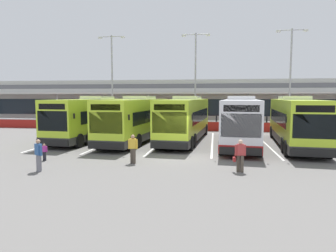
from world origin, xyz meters
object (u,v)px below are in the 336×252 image
(pedestrian_with_handbag, at_px, (240,155))
(pedestrian_near_bin, at_px, (39,154))
(lamp_post_west, at_px, (112,75))
(pedestrian_child, at_px, (44,151))
(lamp_post_centre, at_px, (195,75))
(coach_bus_rightmost, at_px, (295,122))
(lamp_post_east, at_px, (290,73))
(coach_bus_right_centre, at_px, (241,122))
(coach_bus_left_centre, at_px, (137,120))
(pedestrian_in_dark_coat, at_px, (133,148))
(coach_bus_centre, at_px, (185,120))
(coach_bus_leftmost, at_px, (93,119))

(pedestrian_with_handbag, height_order, pedestrian_near_bin, same)
(lamp_post_west, bearing_deg, pedestrian_child, -82.70)
(lamp_post_west, xyz_separation_m, lamp_post_centre, (10.00, 0.25, 0.00))
(coach_bus_rightmost, bearing_deg, lamp_post_east, 79.54)
(coach_bus_right_centre, xyz_separation_m, pedestrian_near_bin, (-10.66, -10.31, -0.91))
(lamp_post_west, height_order, lamp_post_east, same)
(pedestrian_with_handbag, relative_size, lamp_post_west, 0.15)
(coach_bus_left_centre, height_order, coach_bus_right_centre, same)
(coach_bus_rightmost, bearing_deg, lamp_post_centre, 125.41)
(coach_bus_left_centre, xyz_separation_m, pedestrian_near_bin, (-2.18, -10.94, -0.91))
(coach_bus_left_centre, height_order, pedestrian_near_bin, coach_bus_left_centre)
(coach_bus_left_centre, bearing_deg, pedestrian_with_handbag, -50.86)
(pedestrian_in_dark_coat, relative_size, lamp_post_west, 0.15)
(lamp_post_east, bearing_deg, coach_bus_centre, -137.63)
(coach_bus_left_centre, bearing_deg, coach_bus_right_centre, -4.20)
(pedestrian_with_handbag, height_order, lamp_post_west, lamp_post_west)
(pedestrian_near_bin, distance_m, lamp_post_east, 27.60)
(coach_bus_leftmost, xyz_separation_m, pedestrian_child, (0.79, -9.23, -1.24))
(coach_bus_rightmost, relative_size, lamp_post_west, 1.12)
(coach_bus_rightmost, height_order, lamp_post_west, lamp_post_west)
(coach_bus_left_centre, xyz_separation_m, pedestrian_with_handbag, (7.74, -9.51, -0.93))
(coach_bus_rightmost, height_order, pedestrian_near_bin, coach_bus_rightmost)
(pedestrian_with_handbag, relative_size, lamp_post_centre, 0.15)
(coach_bus_centre, height_order, coach_bus_rightmost, same)
(pedestrian_child, height_order, lamp_post_centre, lamp_post_centre)
(coach_bus_rightmost, relative_size, lamp_post_centre, 1.12)
(coach_bus_right_centre, bearing_deg, pedestrian_in_dark_coat, -129.78)
(pedestrian_near_bin, bearing_deg, lamp_post_west, 99.46)
(lamp_post_centre, bearing_deg, pedestrian_near_bin, -106.13)
(coach_bus_leftmost, xyz_separation_m, coach_bus_rightmost, (16.64, -1.34, 0.00))
(coach_bus_centre, height_order, coach_bus_right_centre, same)
(coach_bus_centre, relative_size, lamp_post_east, 1.12)
(coach_bus_centre, bearing_deg, lamp_post_centre, 89.14)
(coach_bus_centre, relative_size, pedestrian_in_dark_coat, 7.60)
(pedestrian_with_handbag, distance_m, lamp_post_east, 21.67)
(coach_bus_centre, height_order, lamp_post_centre, lamp_post_centre)
(coach_bus_leftmost, relative_size, pedestrian_with_handbag, 7.60)
(pedestrian_with_handbag, bearing_deg, lamp_post_centre, 99.76)
(coach_bus_leftmost, distance_m, pedestrian_near_bin, 11.86)
(pedestrian_child, relative_size, pedestrian_near_bin, 0.62)
(coach_bus_rightmost, height_order, pedestrian_in_dark_coat, coach_bus_rightmost)
(pedestrian_child, bearing_deg, coach_bus_rightmost, 26.45)
(coach_bus_left_centre, height_order, pedestrian_with_handbag, coach_bus_left_centre)
(coach_bus_rightmost, height_order, lamp_post_centre, lamp_post_centre)
(coach_bus_right_centre, relative_size, lamp_post_east, 1.12)
(coach_bus_right_centre, height_order, pedestrian_near_bin, coach_bus_right_centre)
(pedestrian_in_dark_coat, distance_m, pedestrian_near_bin, 4.86)
(pedestrian_near_bin, relative_size, lamp_post_west, 0.15)
(pedestrian_near_bin, bearing_deg, coach_bus_centre, 61.98)
(lamp_post_centre, bearing_deg, coach_bus_left_centre, -110.68)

